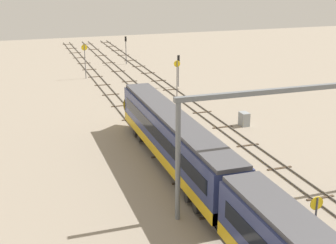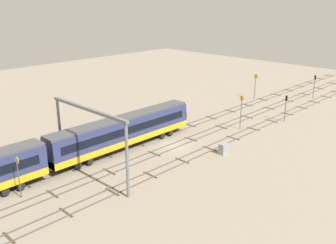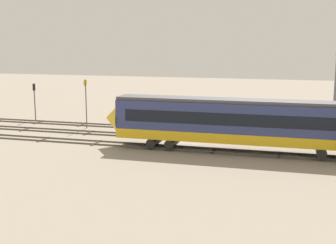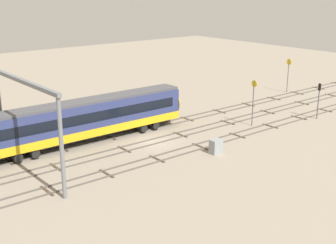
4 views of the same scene
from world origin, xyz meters
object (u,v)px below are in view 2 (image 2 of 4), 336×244
Objects in this scene: speed_sign_mid_trackside at (18,172)px; speed_sign_far_trackside at (241,108)px; relay_cabinet at (223,149)px; signal_light_trackside_departure at (286,105)px; overhead_gantry at (89,128)px; speed_sign_near_foreground at (255,83)px; signal_light_trackside_approach at (315,83)px.

speed_sign_mid_trackside is 0.85× the size of speed_sign_far_trackside.
signal_light_trackside_departure is at bearing 2.53° from relay_cabinet.
speed_sign_mid_trackside is 45.82m from signal_light_trackside_departure.
speed_sign_near_foreground is (46.67, 5.88, -2.87)m from overhead_gantry.
speed_sign_near_foreground is 1.07× the size of signal_light_trackside_approach.
speed_sign_mid_trackside is 3.20× the size of relay_cabinet.
speed_sign_far_trackside is at bearing -7.20° from speed_sign_mid_trackside.
overhead_gantry reaches higher than speed_sign_mid_trackside.
signal_light_trackside_departure is at bearing -10.02° from speed_sign_mid_trackside.
speed_sign_mid_trackside is 64.64m from signal_light_trackside_approach.
speed_sign_mid_trackside is (-8.33, 1.59, -3.30)m from overhead_gantry.
signal_light_trackside_departure is at bearing -9.85° from overhead_gantry.
speed_sign_far_trackside reaches higher than speed_sign_mid_trackside.
speed_sign_mid_trackside is at bearing 160.89° from relay_cabinet.
speed_sign_far_trackside reaches higher than signal_light_trackside_departure.
signal_light_trackside_approach reaches higher than relay_cabinet.
overhead_gantry is 9.10m from speed_sign_mid_trackside.
speed_sign_near_foreground is at bearing 51.14° from signal_light_trackside_departure.
overhead_gantry is 9.29× the size of relay_cabinet.
speed_sign_mid_trackside is 1.04× the size of signal_light_trackside_departure.
speed_sign_far_trackside reaches higher than relay_cabinet.
signal_light_trackside_departure is (45.12, -7.97, -0.03)m from speed_sign_mid_trackside.
speed_sign_far_trackside is at bearing -154.84° from speed_sign_near_foreground.
signal_light_trackside_approach is at bearing 6.09° from relay_cabinet.
overhead_gantry is 28.11m from speed_sign_far_trackside.
speed_sign_near_foreground is 1.11× the size of speed_sign_mid_trackside.
speed_sign_near_foreground reaches higher than relay_cabinet.
signal_light_trackside_approach is (28.32, -0.12, -0.34)m from speed_sign_far_trackside.
relay_cabinet is (25.51, -8.84, -2.35)m from speed_sign_mid_trackside.
relay_cabinet is (-38.95, -4.15, -2.53)m from signal_light_trackside_approach.
speed_sign_near_foreground is at bearing 136.49° from signal_light_trackside_approach.
speed_sign_far_trackside is (-18.86, -8.86, 0.08)m from speed_sign_near_foreground.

